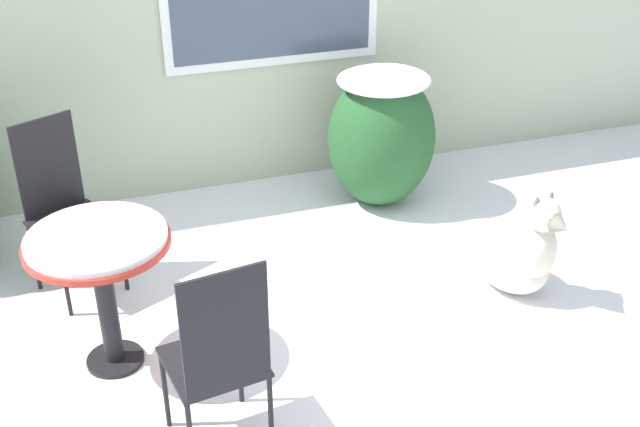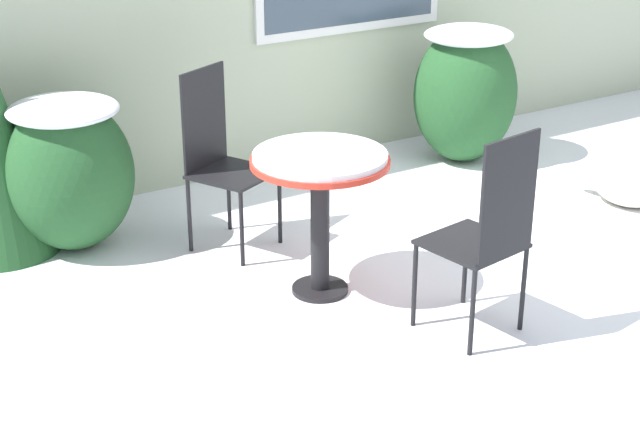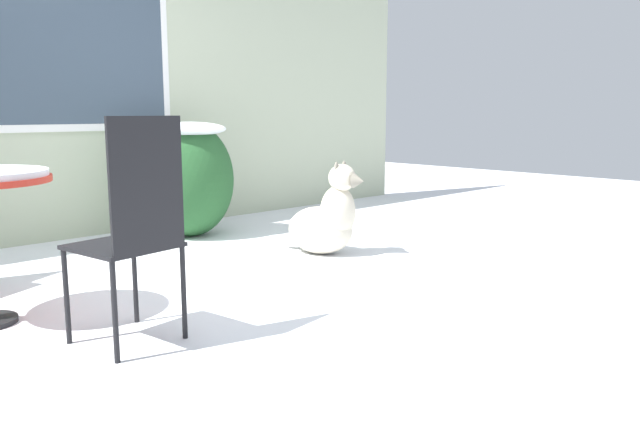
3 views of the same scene
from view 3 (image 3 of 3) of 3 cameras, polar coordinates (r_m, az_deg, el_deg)
ground_plane at (r=3.74m, az=-8.51°, el=-7.06°), size 16.00×16.00×0.00m
house_wall at (r=5.55m, az=-22.41°, el=12.62°), size 8.00×0.10×2.85m
shrub_middle at (r=5.36m, az=-11.79°, el=3.42°), size 0.74×0.70×0.96m
patio_chair_far_side at (r=2.87m, az=-16.65°, el=-1.12°), size 0.46×0.46×1.03m
dog at (r=4.60m, az=0.58°, el=-0.70°), size 0.48×0.72×0.70m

